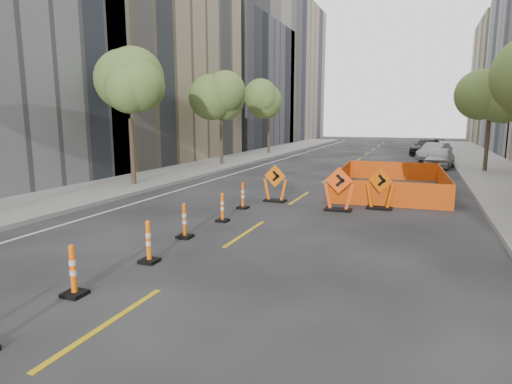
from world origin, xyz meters
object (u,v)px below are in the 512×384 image
at_px(chevron_sign_left, 275,183).
at_px(chevron_sign_center, 339,189).
at_px(channelizer_2, 73,270).
at_px(channelizer_3, 148,242).
at_px(channelizer_6, 243,195).
at_px(parked_car_far, 427,147).
at_px(parked_car_near, 440,158).
at_px(chevron_sign_right, 380,188).
at_px(channelizer_5, 222,207).
at_px(parked_car_mid, 434,152).
at_px(channelizer_4, 184,221).

distance_m(chevron_sign_left, chevron_sign_center, 2.83).
xyz_separation_m(channelizer_2, chevron_sign_center, (3.32, 9.39, 0.30)).
relative_size(channelizer_3, channelizer_6, 1.03).
distance_m(channelizer_6, parked_car_far, 27.80).
relative_size(channelizer_2, parked_car_near, 0.25).
bearing_deg(chevron_sign_right, channelizer_3, -98.30).
distance_m(channelizer_2, channelizer_5, 6.36).
height_order(channelizer_3, parked_car_far, parked_car_far).
xyz_separation_m(channelizer_5, parked_car_near, (7.18, 19.12, 0.21)).
distance_m(chevron_sign_left, parked_car_mid, 21.01).
relative_size(channelizer_3, parked_car_mid, 0.24).
xyz_separation_m(channelizer_3, channelizer_4, (-0.28, 2.12, -0.01)).
height_order(channelizer_4, chevron_sign_center, chevron_sign_center).
distance_m(channelizer_4, parked_car_near, 22.47).
bearing_deg(parked_car_mid, channelizer_4, -86.33).
xyz_separation_m(channelizer_5, channelizer_6, (-0.16, 2.12, 0.02)).
height_order(chevron_sign_left, chevron_sign_right, chevron_sign_right).
relative_size(channelizer_2, chevron_sign_right, 0.66).
bearing_deg(channelizer_6, channelizer_4, -90.06).
height_order(channelizer_6, chevron_sign_center, chevron_sign_center).
relative_size(channelizer_3, parked_car_far, 0.20).
distance_m(channelizer_6, parked_car_near, 18.52).
distance_m(channelizer_2, parked_car_near, 26.49).
relative_size(chevron_sign_center, parked_car_near, 0.40).
height_order(channelizer_4, parked_car_mid, parked_car_mid).
distance_m(channelizer_5, parked_car_far, 29.83).
bearing_deg(chevron_sign_right, channelizer_2, -93.99).
bearing_deg(chevron_sign_right, chevron_sign_left, -159.42).
xyz_separation_m(channelizer_4, parked_car_far, (6.63, 31.24, 0.23)).
height_order(channelizer_5, chevron_sign_right, chevron_sign_right).
height_order(channelizer_2, parked_car_near, parked_car_near).
height_order(channelizer_2, chevron_sign_center, chevron_sign_center).
xyz_separation_m(channelizer_2, channelizer_5, (0.09, 6.36, -0.03)).
bearing_deg(parked_car_mid, parked_car_near, -68.25).
relative_size(channelizer_2, channelizer_4, 1.01).
bearing_deg(chevron_sign_right, channelizer_4, -107.92).
bearing_deg(channelizer_5, channelizer_4, -94.56).
height_order(channelizer_3, channelizer_6, channelizer_3).
xyz_separation_m(chevron_sign_center, parked_car_near, (3.96, 16.08, -0.12)).
distance_m(channelizer_6, chevron_sign_left, 1.89).
distance_m(channelizer_4, parked_car_far, 31.94).
relative_size(channelizer_4, parked_car_near, 0.25).
xyz_separation_m(channelizer_5, chevron_sign_right, (4.61, 3.85, 0.30)).
bearing_deg(channelizer_3, chevron_sign_left, 87.13).
xyz_separation_m(chevron_sign_left, parked_car_near, (6.66, 15.26, -0.06)).
xyz_separation_m(parked_car_near, parked_car_mid, (-0.23, 4.74, 0.02)).
height_order(chevron_sign_right, parked_car_mid, chevron_sign_right).
bearing_deg(parked_car_far, chevron_sign_right, -80.29).
distance_m(chevron_sign_right, parked_car_far, 25.34).
relative_size(channelizer_5, channelizer_6, 0.97).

